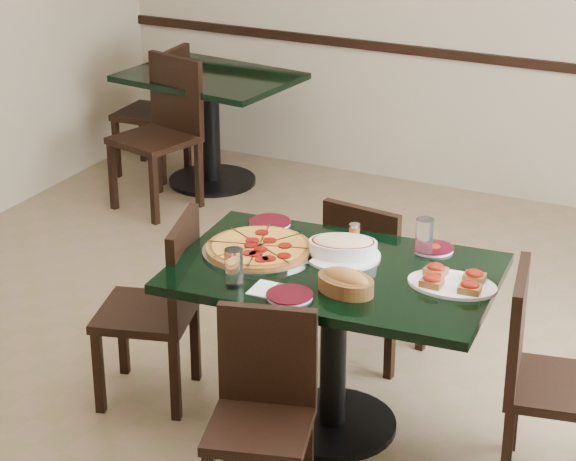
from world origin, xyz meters
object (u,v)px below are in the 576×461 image
at_px(bread_basket, 346,282).
at_px(chair_near, 263,404).
at_px(back_chair_left, 161,105).
at_px(pepperoni_pizza, 259,248).
at_px(chair_left, 163,301).
at_px(bruschetta_platter, 452,281).
at_px(back_chair_near, 164,124).
at_px(back_table, 210,108).
at_px(main_table, 334,309).
at_px(chair_right, 542,369).
at_px(chair_far, 370,274).
at_px(lasagna_casserole, 343,247).

bearing_deg(bread_basket, chair_near, -95.84).
distance_m(back_chair_left, pepperoni_pizza, 3.09).
xyz_separation_m(chair_left, bruschetta_platter, (1.25, 0.15, 0.29)).
relative_size(back_chair_near, bruschetta_platter, 2.60).
relative_size(back_table, chair_near, 1.45).
distance_m(main_table, pepperoni_pizza, 0.40).
height_order(chair_right, bread_basket, chair_right).
xyz_separation_m(main_table, chair_right, (0.86, 0.02, -0.07)).
distance_m(chair_far, back_chair_left, 2.86).
distance_m(back_table, back_chair_left, 0.39).
xyz_separation_m(back_table, bruschetta_platter, (2.42, -2.32, 0.25)).
relative_size(pepperoni_pizza, bread_basket, 1.77).
relative_size(chair_far, chair_left, 0.95).
bearing_deg(chair_near, chair_far, 76.94).
bearing_deg(chair_right, chair_far, 47.54).
relative_size(chair_near, back_chair_left, 0.91).
bearing_deg(back_chair_left, pepperoni_pizza, 37.42).
bearing_deg(bread_basket, main_table, 137.91).
distance_m(chair_left, back_chair_near, 2.36).
bearing_deg(chair_far, back_chair_left, -31.12).
bearing_deg(chair_left, back_chair_left, -163.79).
bearing_deg(main_table, bread_basket, -59.30).
bearing_deg(chair_right, bruschetta_platter, 74.58).
bearing_deg(bread_basket, back_chair_left, 146.50).
height_order(chair_left, lasagna_casserole, chair_left).
bearing_deg(chair_near, back_chair_left, 111.80).
height_order(chair_right, back_chair_left, chair_right).
bearing_deg(chair_left, pepperoni_pizza, 88.66).
height_order(back_chair_near, back_chair_left, back_chair_near).
height_order(back_chair_left, pepperoni_pizza, back_chair_left).
bearing_deg(main_table, chair_right, -3.18).
distance_m(main_table, bruschetta_platter, 0.52).
xyz_separation_m(main_table, chair_left, (-0.77, -0.10, -0.09)).
height_order(chair_far, bread_basket, bread_basket).
bearing_deg(chair_far, lasagna_casserole, 104.81).
xyz_separation_m(main_table, chair_near, (-0.02, -0.60, -0.13)).
bearing_deg(bread_basket, bruschetta_platter, 45.00).
relative_size(chair_far, pepperoni_pizza, 1.72).
distance_m(back_table, bread_basket, 3.29).
bearing_deg(chair_left, back_table, -170.65).
height_order(main_table, back_chair_left, back_chair_left).
relative_size(chair_right, lasagna_casserole, 2.71).
xyz_separation_m(chair_near, back_chair_near, (-1.99, 2.51, 0.09)).
bearing_deg(chair_near, chair_right, 19.19).
xyz_separation_m(chair_far, pepperoni_pizza, (-0.27, -0.59, 0.32)).
xyz_separation_m(main_table, back_chair_left, (-2.33, 2.37, -0.08)).
bearing_deg(bruschetta_platter, bread_basket, -149.35).
distance_m(chair_right, bruschetta_platter, 0.48).
xyz_separation_m(back_chair_left, bread_basket, (2.45, -2.55, 0.30)).
distance_m(pepperoni_pizza, bruschetta_platter, 0.83).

